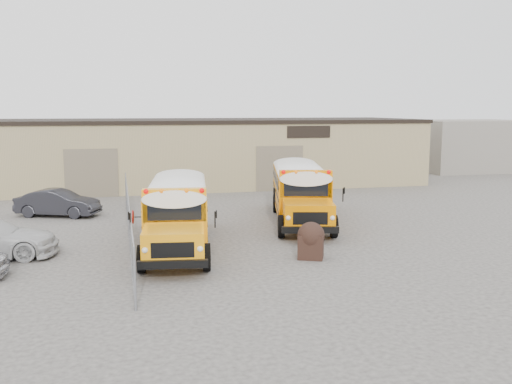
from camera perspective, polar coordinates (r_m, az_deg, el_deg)
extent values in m
plane|color=#413E3B|center=(22.75, 2.96, -5.50)|extent=(120.00, 120.00, 0.00)
cube|color=#92835A|center=(41.78, -4.81, 3.95)|extent=(30.00, 10.00, 4.50)
cube|color=black|center=(41.67, -4.85, 7.10)|extent=(30.20, 10.20, 0.25)
cube|color=black|center=(38.22, 5.30, 6.01)|extent=(3.00, 0.08, 0.80)
cube|color=gray|center=(36.42, -16.12, 1.82)|extent=(3.20, 0.08, 3.00)
cube|color=gray|center=(37.80, 2.37, 2.37)|extent=(3.20, 0.08, 3.00)
cylinder|color=gray|center=(15.85, -12.03, -8.50)|extent=(0.07, 0.07, 1.80)
cylinder|color=gray|center=(18.74, -12.28, -5.87)|extent=(0.07, 0.07, 1.80)
cylinder|color=gray|center=(21.67, -12.47, -3.95)|extent=(0.07, 0.07, 1.80)
cylinder|color=gray|center=(24.61, -12.61, -2.49)|extent=(0.07, 0.07, 1.80)
cylinder|color=gray|center=(27.56, -12.72, -1.34)|extent=(0.07, 0.07, 1.80)
cylinder|color=gray|center=(30.52, -12.81, -0.41)|extent=(0.07, 0.07, 1.80)
cylinder|color=gray|center=(33.49, -12.88, 0.35)|extent=(0.07, 0.07, 1.80)
cylinder|color=gray|center=(24.46, -12.67, -0.46)|extent=(0.05, 18.00, 0.05)
cylinder|color=gray|center=(24.78, -12.55, -4.42)|extent=(0.05, 18.00, 0.05)
cube|color=gray|center=(24.61, -12.61, -2.49)|extent=(0.02, 18.00, 1.70)
cube|color=gray|center=(54.49, 20.37, 4.43)|extent=(10.00, 8.00, 4.40)
cube|color=#FF9F10|center=(28.89, -7.46, 0.26)|extent=(3.17, 7.16, 1.87)
cube|color=#FF9F10|center=(24.55, -7.72, -2.15)|extent=(2.25, 2.25, 1.05)
cube|color=black|center=(25.41, -7.69, 0.34)|extent=(1.86, 0.30, 0.68)
cube|color=white|center=(28.76, -7.51, 2.37)|extent=(3.18, 7.24, 0.36)
cube|color=#FF9F10|center=(25.54, -7.70, 1.68)|extent=(2.27, 0.75, 0.33)
sphere|color=#E50705|center=(25.37, -9.88, 1.83)|extent=(0.18, 0.18, 0.18)
sphere|color=#E50705|center=(25.31, -5.55, 1.90)|extent=(0.18, 0.18, 0.18)
sphere|color=orange|center=(25.34, -8.69, 1.85)|extent=(0.18, 0.18, 0.18)
sphere|color=orange|center=(25.31, -6.75, 1.88)|extent=(0.18, 0.18, 0.18)
cube|color=black|center=(23.58, -7.78, -3.62)|extent=(2.24, 0.49, 0.26)
cube|color=black|center=(32.49, -7.28, -0.31)|extent=(2.24, 0.48, 0.26)
cube|color=black|center=(28.90, -7.46, 0.12)|extent=(3.19, 7.03, 0.05)
cube|color=black|center=(29.09, -7.47, 1.35)|extent=(3.05, 6.08, 0.56)
cylinder|color=black|center=(24.81, -10.19, -3.33)|extent=(0.38, 0.97, 0.95)
cylinder|color=black|center=(24.74, -5.17, -3.27)|extent=(0.38, 0.97, 0.95)
cylinder|color=black|center=(30.45, -9.40, -1.15)|extent=(0.38, 0.97, 0.95)
cylinder|color=black|center=(30.39, -5.32, -1.09)|extent=(0.38, 0.97, 0.95)
cylinder|color=#BF0505|center=(26.62, -10.94, -0.27)|extent=(0.09, 0.51, 0.51)
cube|color=orange|center=(34.14, 3.59, 1.63)|extent=(3.92, 7.50, 1.93)
cube|color=orange|center=(29.64, 4.18, -0.23)|extent=(2.49, 2.49, 1.08)
cube|color=black|center=(30.55, 4.05, 1.86)|extent=(1.89, 0.50, 0.71)
cube|color=white|center=(34.03, 3.61, 3.48)|extent=(3.94, 7.57, 0.38)
cube|color=orange|center=(30.70, 4.03, 3.00)|extent=(2.35, 0.98, 0.34)
sphere|color=#E50705|center=(30.42, 2.20, 3.18)|extent=(0.19, 0.19, 0.19)
sphere|color=#E50705|center=(30.57, 5.91, 3.17)|extent=(0.19, 0.19, 0.19)
sphere|color=orange|center=(30.45, 3.23, 3.18)|extent=(0.19, 0.19, 0.19)
sphere|color=orange|center=(30.52, 4.90, 3.17)|extent=(0.19, 0.19, 0.19)
cube|color=black|center=(28.61, 4.34, -1.41)|extent=(2.29, 0.73, 0.26)
cube|color=black|center=(37.84, 3.21, 1.00)|extent=(2.29, 0.71, 0.26)
cube|color=black|center=(34.15, 3.59, 1.52)|extent=(3.93, 7.37, 0.06)
cube|color=black|center=(34.36, 3.57, 2.58)|extent=(3.69, 6.41, 0.58)
cylinder|color=black|center=(29.76, 2.00, -1.23)|extent=(0.48, 1.01, 0.98)
cylinder|color=black|center=(29.93, 6.29, -1.22)|extent=(0.48, 1.01, 0.98)
cylinder|color=black|center=(35.62, 1.63, 0.36)|extent=(0.48, 1.01, 0.98)
cylinder|color=black|center=(35.77, 5.22, 0.36)|extent=(0.48, 1.01, 0.98)
cube|color=black|center=(21.02, 5.51, -5.42)|extent=(1.15, 1.11, 0.90)
sphere|color=black|center=(20.93, 5.52, -4.34)|extent=(0.99, 0.99, 0.99)
imported|color=black|center=(30.66, -19.21, -1.04)|extent=(4.40, 2.89, 1.37)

